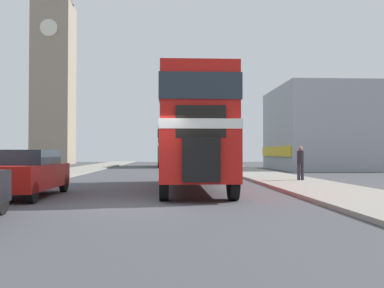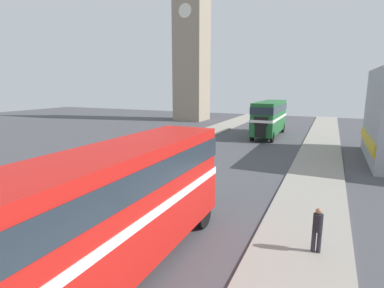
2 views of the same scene
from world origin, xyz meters
The scene contains 4 objects.
double_decker_bus centered at (1.73, 5.13, 2.48)m, with size 2.39×10.24×4.14m.
bus_distant centered at (0.85, 33.88, 2.46)m, with size 2.46×9.87×4.10m.
pedestrian_walking centered at (7.25, 8.83, 1.05)m, with size 0.33×0.33×1.65m.
church_tower centered at (-14.63, 45.42, 16.11)m, with size 5.12×5.12×31.53m.
Camera 2 is at (7.34, -1.86, 5.96)m, focal length 28.00 mm.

